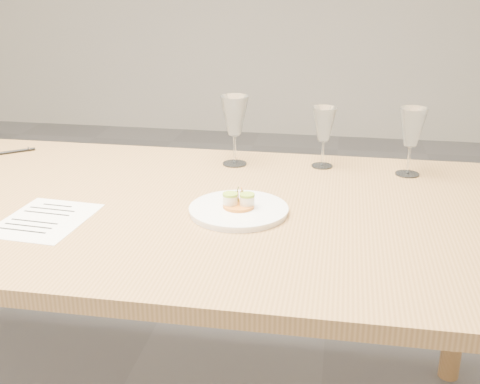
% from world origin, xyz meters
% --- Properties ---
extents(dining_table, '(2.40, 1.00, 0.75)m').
position_xyz_m(dining_table, '(0.00, 0.00, 0.68)').
color(dining_table, '#AD804B').
rests_on(dining_table, ground).
extents(dinner_plate, '(0.25, 0.25, 0.07)m').
position_xyz_m(dinner_plate, '(0.43, -0.04, 0.76)').
color(dinner_plate, white).
rests_on(dinner_plate, dining_table).
extents(recipe_sheet, '(0.22, 0.27, 0.00)m').
position_xyz_m(recipe_sheet, '(-0.03, -0.17, 0.75)').
color(recipe_sheet, white).
rests_on(recipe_sheet, dining_table).
extents(ballpoint_pen, '(0.12, 0.10, 0.01)m').
position_xyz_m(ballpoint_pen, '(-0.40, 0.34, 0.76)').
color(ballpoint_pen, black).
rests_on(ballpoint_pen, dining_table).
extents(wine_glass_1, '(0.09, 0.09, 0.22)m').
position_xyz_m(wine_glass_1, '(0.35, 0.35, 0.90)').
color(wine_glass_1, white).
rests_on(wine_glass_1, dining_table).
extents(wine_glass_2, '(0.08, 0.08, 0.19)m').
position_xyz_m(wine_glass_2, '(0.63, 0.38, 0.88)').
color(wine_glass_2, white).
rests_on(wine_glass_2, dining_table).
extents(wine_glass_3, '(0.08, 0.08, 0.20)m').
position_xyz_m(wine_glass_3, '(0.89, 0.34, 0.89)').
color(wine_glass_3, white).
rests_on(wine_glass_3, dining_table).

